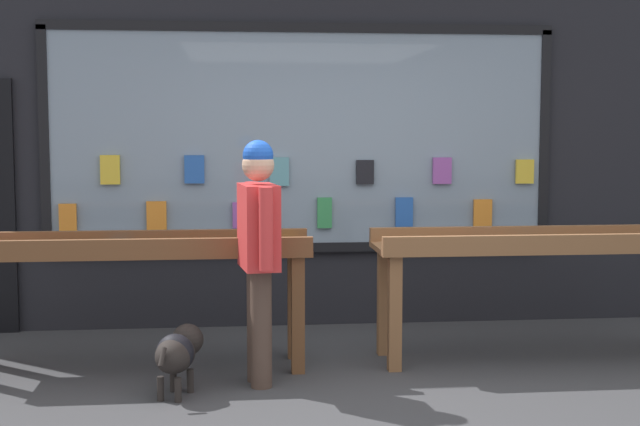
{
  "coord_description": "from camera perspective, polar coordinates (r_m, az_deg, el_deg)",
  "views": [
    {
      "loc": [
        -0.8,
        -5.25,
        1.7
      ],
      "look_at": [
        -0.18,
        0.8,
        1.12
      ],
      "focal_mm": 50.0,
      "sensor_mm": 36.0,
      "label": 1
    }
  ],
  "objects": [
    {
      "name": "display_table_right",
      "position": [
        6.71,
        13.78,
        -2.73
      ],
      "size": [
        2.41,
        0.63,
        0.95
      ],
      "color": "brown",
      "rests_on": "ground_plane"
    },
    {
      "name": "small_dog",
      "position": [
        5.8,
        -9.08,
        -8.75
      ],
      "size": [
        0.34,
        0.55,
        0.42
      ],
      "rotation": [
        0.0,
        0.0,
        1.24
      ],
      "color": "black",
      "rests_on": "ground_plane"
    },
    {
      "name": "display_table_left",
      "position": [
        6.36,
        -11.57,
        -3.1
      ],
      "size": [
        2.41,
        0.58,
        0.96
      ],
      "color": "brown",
      "rests_on": "ground_plane"
    },
    {
      "name": "shopfront_facade",
      "position": [
        7.68,
        -0.21,
        6.06
      ],
      "size": [
        7.34,
        0.29,
        3.6
      ],
      "color": "black",
      "rests_on": "ground_plane"
    },
    {
      "name": "ground_plane",
      "position": [
        5.58,
        2.79,
        -12.26
      ],
      "size": [
        40.0,
        40.0,
        0.0
      ],
      "primitive_type": "plane",
      "color": "#38383A"
    },
    {
      "name": "person_browsing",
      "position": [
        5.86,
        -3.95,
        -1.99
      ],
      "size": [
        0.28,
        0.64,
        1.62
      ],
      "rotation": [
        0.0,
        0.0,
        1.7
      ],
      "color": "#4C382D",
      "rests_on": "ground_plane"
    }
  ]
}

